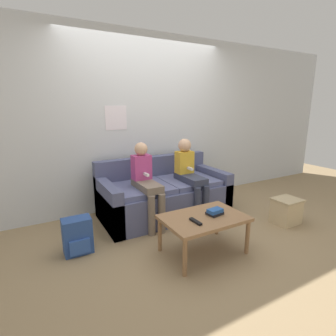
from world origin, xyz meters
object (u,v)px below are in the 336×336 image
at_px(person_left, 146,180).
at_px(backpack, 78,236).
at_px(couch, 164,195).
at_px(tv_remote, 196,221).
at_px(person_right, 190,173).
at_px(storage_box, 286,211).
at_px(coffee_table, 204,221).

relative_size(person_left, backpack, 2.76).
bearing_deg(couch, person_left, -150.15).
distance_m(person_left, tv_remote, 1.01).
xyz_separation_m(couch, tv_remote, (-0.28, -1.19, 0.14)).
height_order(person_right, storage_box, person_right).
xyz_separation_m(person_left, storage_box, (1.66, -0.86, -0.44)).
bearing_deg(coffee_table, person_left, 105.30).
distance_m(person_left, person_right, 0.67).
height_order(couch, backpack, couch).
height_order(coffee_table, person_left, person_left).
xyz_separation_m(coffee_table, storage_box, (1.41, 0.05, -0.19)).
distance_m(coffee_table, tv_remote, 0.19).
relative_size(person_right, backpack, 2.78).
xyz_separation_m(couch, person_left, (-0.36, -0.21, 0.33)).
distance_m(person_left, backpack, 1.06).
height_order(couch, storage_box, couch).
relative_size(tv_remote, backpack, 0.43).
xyz_separation_m(couch, person_right, (0.31, -0.20, 0.34)).
bearing_deg(person_left, tv_remote, -84.89).
xyz_separation_m(tv_remote, storage_box, (1.57, 0.12, -0.25)).
bearing_deg(backpack, tv_remote, -35.02).
bearing_deg(storage_box, backpack, 167.13).
distance_m(person_left, storage_box, 1.92).
xyz_separation_m(person_right, tv_remote, (-0.58, -0.99, -0.20)).
bearing_deg(coffee_table, tv_remote, -154.51).
bearing_deg(person_right, backpack, -170.39).
distance_m(couch, storage_box, 1.69).
xyz_separation_m(coffee_table, person_right, (0.42, 0.91, 0.26)).
distance_m(storage_box, backpack, 2.66).
height_order(couch, tv_remote, couch).
distance_m(person_right, tv_remote, 1.17).
height_order(person_right, backpack, person_right).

